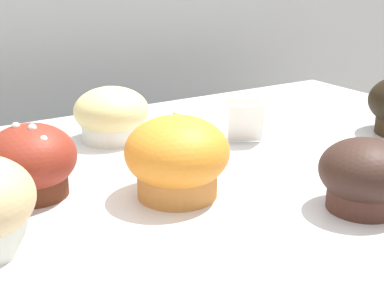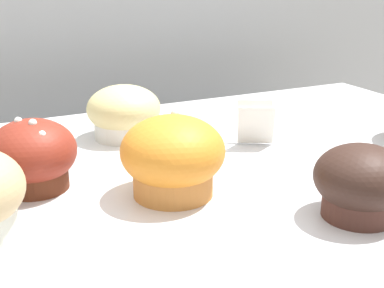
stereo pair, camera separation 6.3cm
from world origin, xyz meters
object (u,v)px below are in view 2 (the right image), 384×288
(muffin_back_left, at_px, (361,183))
(muffin_back_right, at_px, (124,113))
(muffin_front_center, at_px, (173,157))
(muffin_back_center, at_px, (33,156))

(muffin_back_left, bearing_deg, muffin_back_right, 110.37)
(muffin_back_left, bearing_deg, muffin_front_center, 138.46)
(muffin_back_right, height_order, muffin_back_center, muffin_back_center)
(muffin_back_right, bearing_deg, muffin_back_center, -138.51)
(muffin_front_center, height_order, muffin_back_left, muffin_front_center)
(muffin_back_left, height_order, muffin_back_center, muffin_back_center)
(muffin_front_center, distance_m, muffin_back_right, 0.22)
(muffin_back_left, bearing_deg, muffin_back_center, 142.89)
(muffin_front_center, height_order, muffin_back_right, muffin_front_center)
(muffin_back_left, distance_m, muffin_back_center, 0.36)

